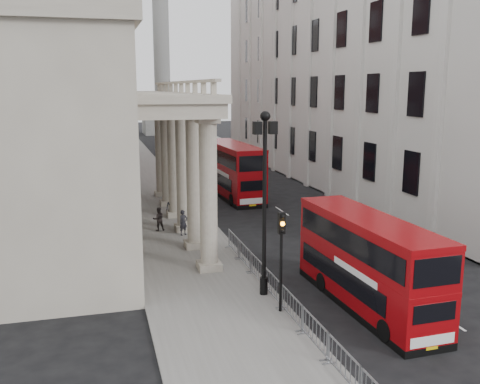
{
  "coord_description": "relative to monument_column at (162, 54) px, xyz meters",
  "views": [
    {
      "loc": [
        -7.73,
        -18.05,
        9.46
      ],
      "look_at": [
        0.56,
        12.41,
        3.23
      ],
      "focal_mm": 40.0,
      "sensor_mm": 36.0,
      "label": 1
    }
  ],
  "objects": [
    {
      "name": "pedestrian_a",
      "position": [
        -8.53,
        -77.17,
        -15.04
      ],
      "size": [
        0.71,
        0.62,
        1.64
      ],
      "primitive_type": "imported",
      "rotation": [
        0.0,
        0.0,
        0.48
      ],
      "color": "black",
      "rests_on": "sidewalk_west"
    },
    {
      "name": "bus_far",
      "position": [
        -2.26,
        -65.51,
        -13.57
      ],
      "size": [
        3.07,
        10.81,
        4.62
      ],
      "rotation": [
        0.0,
        0.0,
        0.05
      ],
      "color": "#90060B",
      "rests_on": "ground"
    },
    {
      "name": "kerb",
      "position": [
        -6.05,
        -62.0,
        -15.91
      ],
      "size": [
        0.2,
        140.0,
        0.14
      ],
      "primitive_type": "cube",
      "color": "slate",
      "rests_on": "ground"
    },
    {
      "name": "bus_near",
      "position": [
        -2.62,
        -90.2,
        -13.89
      ],
      "size": [
        2.56,
        9.35,
        4.01
      ],
      "rotation": [
        0.0,
        0.0,
        0.04
      ],
      "color": "maroon",
      "rests_on": "ground"
    },
    {
      "name": "ground",
      "position": [
        -6.0,
        -92.0,
        -15.98
      ],
      "size": [
        260.0,
        260.0,
        0.0
      ],
      "primitive_type": "plane",
      "color": "black",
      "rests_on": "ground"
    },
    {
      "name": "pedestrian_b",
      "position": [
        -9.94,
        -75.68,
        -15.08
      ],
      "size": [
        0.8,
        0.65,
        1.57
      ],
      "primitive_type": "imported",
      "rotation": [
        0.0,
        0.0,
        3.22
      ],
      "color": "black",
      "rests_on": "sidewalk_west"
    },
    {
      "name": "pedestrian_c",
      "position": [
        -8.57,
        -71.96,
        -15.1
      ],
      "size": [
        0.77,
        0.52,
        1.53
      ],
      "primitive_type": "imported",
      "rotation": [
        0.0,
        0.0,
        6.23
      ],
      "color": "black",
      "rests_on": "sidewalk_west"
    },
    {
      "name": "monument_column",
      "position": [
        0.0,
        0.0,
        0.0
      ],
      "size": [
        8.0,
        8.0,
        54.2
      ],
      "color": "#60605E",
      "rests_on": "ground"
    },
    {
      "name": "crowd_barriers",
      "position": [
        -6.35,
        -89.78,
        -15.31
      ],
      "size": [
        0.5,
        18.75,
        1.1
      ],
      "color": "gray",
      "rests_on": "sidewalk_west"
    },
    {
      "name": "east_building",
      "position": [
        10.0,
        -60.0,
        -3.48
      ],
      "size": [
        8.0,
        55.0,
        25.0
      ],
      "primitive_type": "cube",
      "color": "beige",
      "rests_on": "ground"
    },
    {
      "name": "west_building_far",
      "position": [
        -16.5,
        -12.0,
        -5.98
      ],
      "size": [
        9.0,
        30.0,
        20.0
      ],
      "primitive_type": "cube",
      "color": "gray",
      "rests_on": "ground"
    },
    {
      "name": "traffic_light",
      "position": [
        -6.5,
        -90.02,
        -12.88
      ],
      "size": [
        0.28,
        0.33,
        4.3
      ],
      "color": "black",
      "rests_on": "sidewalk_west"
    },
    {
      "name": "portico_building",
      "position": [
        -16.5,
        -74.0,
        -9.98
      ],
      "size": [
        9.0,
        28.0,
        12.0
      ],
      "primitive_type": "cube",
      "color": "gray",
      "rests_on": "ground"
    },
    {
      "name": "lamp_post_south",
      "position": [
        -6.6,
        -88.0,
        -11.07
      ],
      "size": [
        1.05,
        0.44,
        8.32
      ],
      "color": "black",
      "rests_on": "sidewalk_west"
    },
    {
      "name": "brick_building",
      "position": [
        -16.5,
        -44.0,
        -4.98
      ],
      "size": [
        9.0,
        32.0,
        22.0
      ],
      "primitive_type": "cube",
      "color": "maroon",
      "rests_on": "ground"
    },
    {
      "name": "lamp_post_north",
      "position": [
        -6.6,
        -56.0,
        -11.07
      ],
      "size": [
        1.05,
        0.44,
        8.32
      ],
      "color": "black",
      "rests_on": "sidewalk_west"
    },
    {
      "name": "lamp_post_mid",
      "position": [
        -6.6,
        -72.0,
        -11.07
      ],
      "size": [
        1.05,
        0.44,
        8.32
      ],
      "color": "black",
      "rests_on": "sidewalk_west"
    },
    {
      "name": "sidewalk_east",
      "position": [
        7.5,
        -62.0,
        -15.92
      ],
      "size": [
        3.0,
        140.0,
        0.12
      ],
      "primitive_type": "cube",
      "color": "slate",
      "rests_on": "ground"
    },
    {
      "name": "sidewalk_west",
      "position": [
        -9.0,
        -62.0,
        -15.92
      ],
      "size": [
        6.0,
        140.0,
        0.12
      ],
      "primitive_type": "cube",
      "color": "slate",
      "rests_on": "ground"
    }
  ]
}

